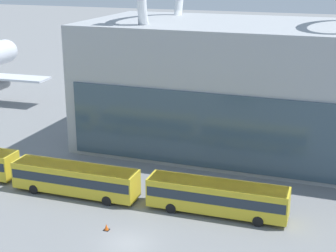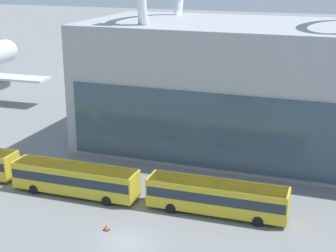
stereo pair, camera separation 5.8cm
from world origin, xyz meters
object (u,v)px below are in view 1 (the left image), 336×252
(shuttle_bus_2, at_px, (217,196))
(floodlight_mast, at_px, (141,31))
(airliner_at_gate_far, at_px, (264,75))
(shuttle_bus_1, at_px, (75,178))
(traffic_cone_0, at_px, (106,227))

(shuttle_bus_2, distance_m, floodlight_mast, 23.05)
(shuttle_bus_2, xyz_separation_m, floodlight_mast, (-13.16, 13.55, 13.22))
(shuttle_bus_2, height_order, floodlight_mast, floodlight_mast)
(airliner_at_gate_far, bearing_deg, shuttle_bus_2, -162.88)
(shuttle_bus_1, xyz_separation_m, floodlight_mast, (1.53, 14.28, 13.22))
(airliner_at_gate_far, bearing_deg, traffic_cone_0, -174.46)
(airliner_at_gate_far, distance_m, traffic_cone_0, 44.12)
(floodlight_mast, bearing_deg, traffic_cone_0, -76.69)
(shuttle_bus_1, bearing_deg, floodlight_mast, 83.19)
(traffic_cone_0, bearing_deg, shuttle_bus_1, 137.86)
(shuttle_bus_1, bearing_deg, shuttle_bus_2, 2.19)
(airliner_at_gate_far, relative_size, shuttle_bus_2, 2.89)
(floodlight_mast, height_order, traffic_cone_0, floodlight_mast)
(shuttle_bus_2, height_order, traffic_cone_0, shuttle_bus_2)
(shuttle_bus_1, height_order, traffic_cone_0, shuttle_bus_1)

